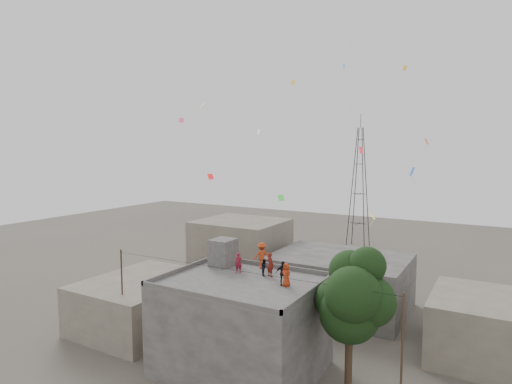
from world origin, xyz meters
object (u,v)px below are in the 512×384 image
stair_head_box (223,252)px  transmission_tower (359,187)px  tree (353,298)px  person_red_adult (270,265)px  person_dark_adult (283,273)px

stair_head_box → transmission_tower: (-0.80, 37.40, 1.97)m
tree → person_red_adult: tree is taller
stair_head_box → person_red_adult: bearing=-9.5°
stair_head_box → tree: (10.57, -2.00, -1.00)m
tree → person_dark_adult: (-4.61, 0.01, 0.79)m
stair_head_box → person_red_adult: stair_head_box is taller
tree → transmission_tower: transmission_tower is taller
stair_head_box → tree: bearing=-10.7°
stair_head_box → tree: 10.80m
stair_head_box → transmission_tower: size_ratio=0.10×
stair_head_box → person_red_adult: size_ratio=1.21×
tree → person_red_adult: (-6.19, 1.27, 0.83)m
tree → transmission_tower: 41.12m
transmission_tower → person_dark_adult: 40.03m
tree → person_dark_adult: size_ratio=5.76×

